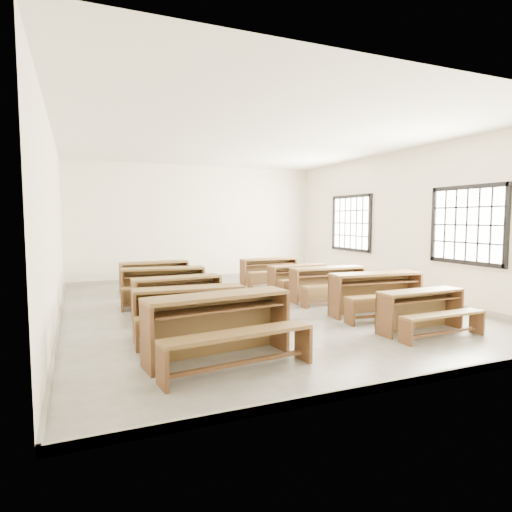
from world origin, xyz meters
name	(u,v)px	position (x,y,z in m)	size (l,w,h in m)	color
room	(260,196)	(0.09, 0.00, 2.14)	(8.50, 8.50, 3.20)	gray
desk_set_0	(220,322)	(-1.61, -2.71, 0.47)	(1.90, 1.14, 0.81)	brown
desk_set_1	(190,308)	(-1.69, -1.52, 0.42)	(1.65, 0.94, 0.72)	brown
desk_set_2	(178,293)	(-1.55, -0.15, 0.40)	(1.60, 0.92, 0.69)	brown
desk_set_3	(164,283)	(-1.58, 1.02, 0.43)	(1.72, 1.03, 0.73)	brown
desk_set_4	(155,274)	(-1.49, 2.61, 0.41)	(1.62, 0.92, 0.71)	brown
desk_set_5	(423,308)	(1.61, -2.67, 0.37)	(1.43, 0.76, 0.64)	brown
desk_set_6	(377,291)	(1.72, -1.47, 0.44)	(1.75, 1.02, 0.76)	brown
desk_set_7	(329,281)	(1.63, -0.03, 0.42)	(1.62, 0.89, 0.71)	brown
desk_set_8	(299,276)	(1.58, 1.19, 0.37)	(1.48, 0.85, 0.64)	brown
desk_set_9	(269,269)	(1.49, 2.61, 0.39)	(1.51, 0.79, 0.68)	brown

